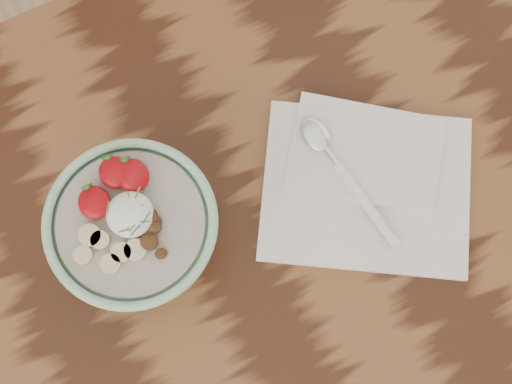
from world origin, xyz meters
TOP-DOWN VIEW (x-y plane):
  - table at (0.00, 0.00)cm, footprint 160.00×90.00cm
  - breakfast_bowl at (-8.93, 10.26)cm, footprint 18.97×18.97cm
  - napkin at (18.43, 4.59)cm, footprint 32.10×30.57cm
  - spoon at (15.70, 9.67)cm, footprint 4.66×19.22cm

SIDE VIEW (x-z plane):
  - table at x=0.00cm, z-range 28.20..103.20cm
  - napkin at x=18.43cm, z-range 74.88..76.42cm
  - spoon at x=15.70cm, z-range 76.46..77.47cm
  - breakfast_bowl at x=-8.93cm, z-range 75.16..87.77cm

